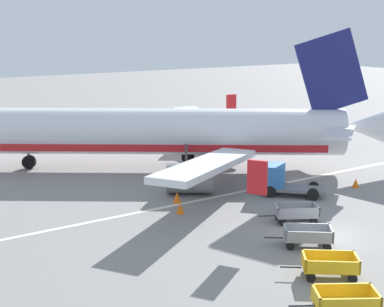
% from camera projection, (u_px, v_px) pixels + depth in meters
% --- Properties ---
extents(ground_plane, '(220.00, 220.00, 0.00)m').
position_uv_depth(ground_plane, '(326.00, 236.00, 30.81)').
color(ground_plane, gray).
extents(apron_stripe, '(120.00, 0.36, 0.01)m').
position_uv_depth(apron_stripe, '(226.00, 195.00, 38.41)').
color(apron_stripe, silver).
rests_on(apron_stripe, ground).
extents(airplane, '(32.94, 28.31, 11.34)m').
position_uv_depth(airplane, '(169.00, 133.00, 44.63)').
color(airplane, silver).
rests_on(airplane, ground).
extents(baggage_cart_nearest, '(3.42, 2.50, 1.07)m').
position_uv_depth(baggage_cart_nearest, '(345.00, 302.00, 22.26)').
color(baggage_cart_nearest, gold).
rests_on(baggage_cart_nearest, ground).
extents(baggage_cart_second_in_row, '(3.29, 2.72, 1.07)m').
position_uv_depth(baggage_cart_second_in_row, '(330.00, 265.00, 25.67)').
color(baggage_cart_second_in_row, gold).
rests_on(baggage_cart_second_in_row, ground).
extents(baggage_cart_third_in_row, '(3.26, 2.75, 1.07)m').
position_uv_depth(baggage_cart_third_in_row, '(308.00, 236.00, 29.26)').
color(baggage_cart_third_in_row, gray).
rests_on(baggage_cart_third_in_row, ground).
extents(baggage_cart_fourth_in_row, '(3.47, 2.42, 1.07)m').
position_uv_depth(baggage_cart_fourth_in_row, '(296.00, 213.00, 32.91)').
color(baggage_cart_fourth_in_row, gray).
rests_on(baggage_cart_fourth_in_row, ground).
extents(service_truck_beside_carts, '(4.37, 4.50, 2.10)m').
position_uv_depth(service_truck_beside_carts, '(279.00, 179.00, 38.36)').
color(service_truck_beside_carts, slate).
rests_on(service_truck_beside_carts, ground).
extents(traffic_cone_near_plane, '(0.52, 0.52, 0.68)m').
position_uv_depth(traffic_cone_near_plane, '(356.00, 183.00, 40.06)').
color(traffic_cone_near_plane, orange).
rests_on(traffic_cone_near_plane, ground).
extents(traffic_cone_mid_apron, '(0.56, 0.56, 0.74)m').
position_uv_depth(traffic_cone_mid_apron, '(177.00, 197.00, 36.60)').
color(traffic_cone_mid_apron, orange).
rests_on(traffic_cone_mid_apron, ground).
extents(traffic_cone_by_carts, '(0.52, 0.52, 0.68)m').
position_uv_depth(traffic_cone_by_carts, '(180.00, 208.00, 34.51)').
color(traffic_cone_by_carts, orange).
rests_on(traffic_cone_by_carts, ground).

